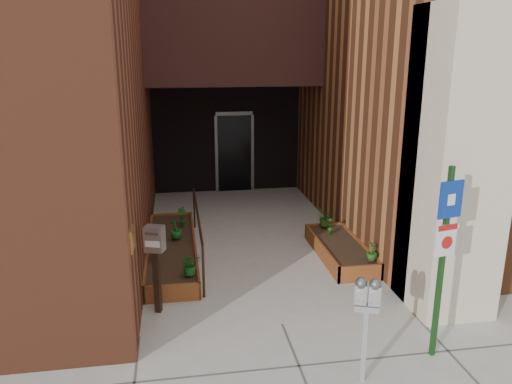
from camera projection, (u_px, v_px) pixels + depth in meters
name	position (u px, v px, depth m)	size (l,w,h in m)	color
ground	(282.00, 324.00, 7.14)	(80.00, 80.00, 0.00)	#9E9991
architecture	(219.00, 0.00, 12.30)	(20.00, 14.60, 10.00)	brown
planter_left	(172.00, 251.00, 9.43)	(0.90, 3.60, 0.30)	brown
planter_right	(340.00, 250.00, 9.44)	(0.80, 2.20, 0.30)	brown
handrail	(198.00, 219.00, 9.29)	(0.04, 3.34, 0.90)	black
parking_meter	(367.00, 302.00, 5.66)	(0.31, 0.20, 1.33)	#B3B3B6
sign_post	(445.00, 244.00, 6.00)	(0.34, 0.12, 2.50)	#173E16
payment_dropbox	(155.00, 251.00, 7.23)	(0.32, 0.27, 1.36)	black
shrub_left_a	(190.00, 264.00, 8.00)	(0.33, 0.33, 0.37)	#18561C
shrub_left_b	(153.00, 250.00, 8.60)	(0.19, 0.19, 0.35)	#1C601B
shrub_left_c	(176.00, 229.00, 9.55)	(0.21, 0.21, 0.38)	#1B5E1F
shrub_left_d	(182.00, 216.00, 10.28)	(0.20, 0.20, 0.38)	#1B5017
shrub_right_a	(372.00, 251.00, 8.54)	(0.19, 0.19, 0.33)	#245217
shrub_right_b	(331.00, 225.00, 9.85)	(0.17, 0.17, 0.32)	#205A19
shrub_right_c	(325.00, 218.00, 10.20)	(0.34, 0.34, 0.38)	#275618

